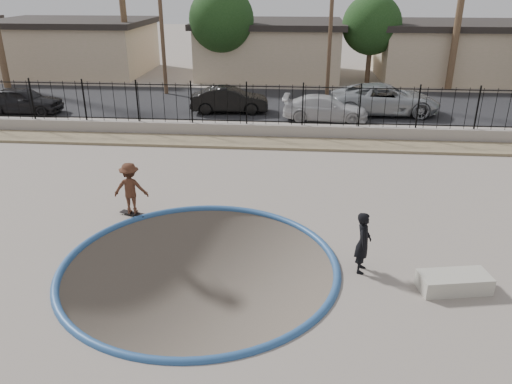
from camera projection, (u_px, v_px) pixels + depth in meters
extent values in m
cube|color=gray|center=(251.00, 148.00, 24.85)|extent=(120.00, 120.00, 2.20)
torus|color=#295086|center=(200.00, 266.00, 12.50)|extent=(7.04, 7.04, 0.20)
cube|color=#9A8865|center=(244.00, 142.00, 21.83)|extent=(42.00, 1.60, 0.11)
cube|color=gray|center=(247.00, 130.00, 22.74)|extent=(42.00, 0.45, 0.60)
cube|color=black|center=(247.00, 121.00, 22.58)|extent=(40.00, 0.04, 0.03)
cube|color=black|center=(246.00, 86.00, 21.96)|extent=(40.00, 0.04, 0.04)
cube|color=black|center=(259.00, 103.00, 28.99)|extent=(90.00, 8.00, 0.04)
cube|color=tan|center=(74.00, 49.00, 38.23)|extent=(11.00, 8.00, 3.50)
cube|color=black|center=(71.00, 22.00, 37.46)|extent=(11.60, 8.60, 0.40)
cube|color=tan|center=(269.00, 51.00, 37.02)|extent=(10.00, 8.00, 3.50)
cube|color=black|center=(270.00, 23.00, 36.25)|extent=(10.60, 8.60, 0.40)
cube|color=tan|center=(463.00, 53.00, 35.89)|extent=(12.00, 8.00, 3.50)
cube|color=black|center=(468.00, 25.00, 35.12)|extent=(12.60, 8.60, 0.40)
cylinder|color=brown|center=(123.00, 13.00, 34.46)|extent=(0.44, 0.44, 9.00)
cylinder|color=brown|center=(460.00, 8.00, 30.65)|extent=(0.44, 0.44, 10.00)
cylinder|color=#473323|center=(161.00, 19.00, 29.55)|extent=(0.24, 0.24, 9.00)
cylinder|color=#473323|center=(331.00, 15.00, 28.65)|extent=(0.24, 0.24, 9.50)
cylinder|color=#473323|center=(223.00, 61.00, 34.15)|extent=(0.34, 0.34, 3.00)
sphere|color=#143311|center=(221.00, 19.00, 33.09)|extent=(4.32, 4.32, 4.32)
cylinder|color=#473323|center=(369.00, 62.00, 34.31)|extent=(0.34, 0.34, 2.75)
sphere|color=#143311|center=(372.00, 25.00, 33.34)|extent=(3.96, 3.96, 3.96)
imported|color=brown|center=(131.00, 191.00, 14.90)|extent=(1.06, 0.66, 1.58)
cube|color=black|center=(133.00, 213.00, 15.18)|extent=(0.89, 0.48, 0.02)
cylinder|color=silver|center=(124.00, 214.00, 15.23)|extent=(0.06, 0.05, 0.06)
cylinder|color=silver|center=(127.00, 212.00, 15.37)|extent=(0.06, 0.05, 0.06)
cylinder|color=silver|center=(140.00, 217.00, 15.02)|extent=(0.06, 0.05, 0.06)
cylinder|color=silver|center=(143.00, 215.00, 15.16)|extent=(0.06, 0.05, 0.06)
imported|color=black|center=(363.00, 242.00, 12.02)|extent=(0.48, 0.63, 1.56)
cube|color=#AEAA9B|center=(454.00, 282.00, 11.48)|extent=(1.70, 0.99, 0.40)
imported|color=black|center=(23.00, 100.00, 26.43)|extent=(4.10, 1.70, 1.39)
imported|color=black|center=(230.00, 100.00, 26.61)|extent=(4.20, 1.76, 1.35)
imported|color=silver|center=(325.00, 108.00, 25.15)|extent=(4.37, 1.99, 1.24)
imported|color=#9DA1A5|center=(385.00, 99.00, 26.29)|extent=(5.71, 2.75, 1.57)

